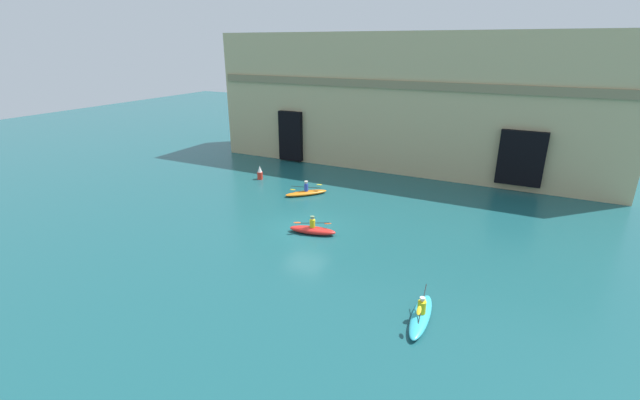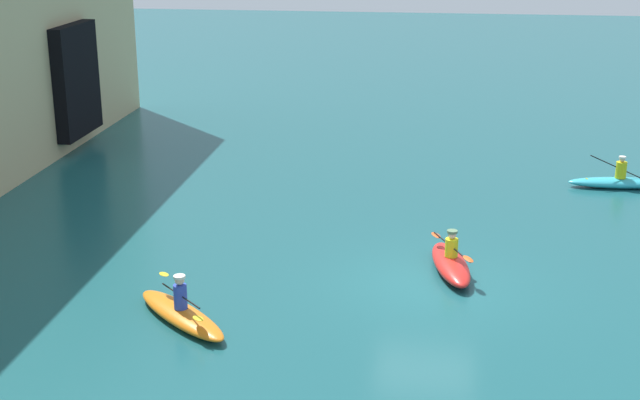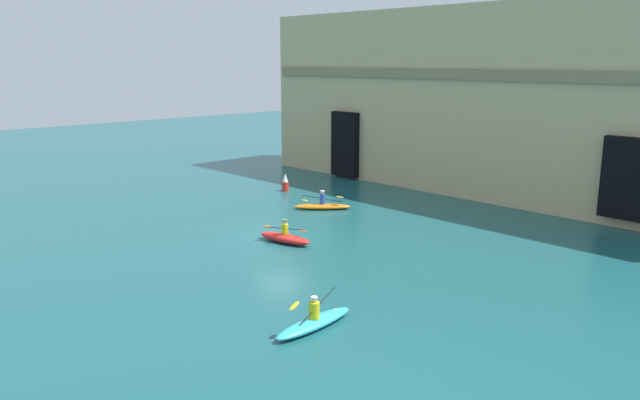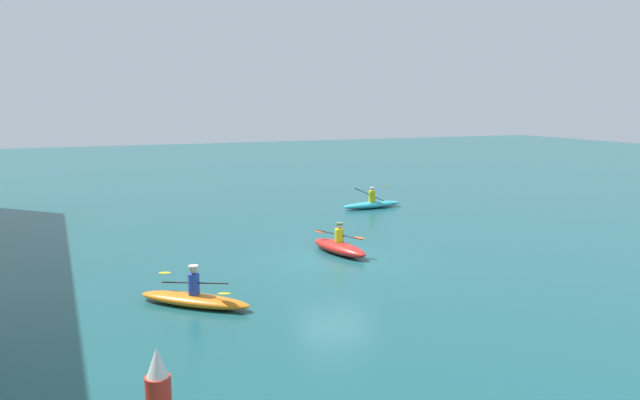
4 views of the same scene
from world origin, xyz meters
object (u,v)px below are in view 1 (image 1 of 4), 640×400
object	(u,v)px
kayak_red	(312,230)
kayak_cyan	(421,315)
kayak_orange	(306,192)
marker_buoy	(260,173)

from	to	relation	value
kayak_red	kayak_cyan	xyz separation A→B (m)	(7.99, -5.55, -0.04)
kayak_cyan	kayak_orange	bearing A→B (deg)	41.41
kayak_red	marker_buoy	size ratio (longest dim) A/B	2.54
marker_buoy	kayak_orange	bearing A→B (deg)	-18.19
kayak_red	marker_buoy	world-z (taller)	marker_buoy
kayak_cyan	marker_buoy	world-z (taller)	marker_buoy
kayak_cyan	marker_buoy	bearing A→B (deg)	48.13
kayak_red	kayak_orange	world-z (taller)	kayak_red
kayak_orange	kayak_cyan	distance (m)	16.38
kayak_cyan	marker_buoy	xyz separation A→B (m)	(-17.05, 13.28, 0.32)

